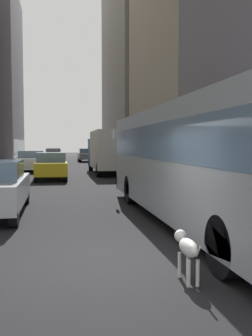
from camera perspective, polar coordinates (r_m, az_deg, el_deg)
The scene contains 12 objects.
ground_plane at distance 41.65m, azimuth -9.19°, elevation 0.59°, with size 120.00×120.00×0.00m, color black.
sidewalk_left at distance 41.90m, azimuth -17.00°, elevation 0.61°, with size 2.40×110.00×0.15m, color gray.
sidewalk_right at distance 42.16m, azimuth -1.42°, elevation 0.78°, with size 2.40×110.00×0.15m, color gray.
building_right_far at distance 58.81m, azimuth 2.52°, elevation 16.84°, with size 9.50×22.61×31.32m.
transit_bus at distance 10.35m, azimuth 10.65°, elevation 1.71°, with size 2.78×11.53×3.05m.
car_white_van at distance 30.46m, azimuth -13.99°, elevation 1.03°, with size 1.92×4.72×1.62m.
car_grey_wagon at distance 47.03m, azimuth -5.93°, elevation 1.96°, with size 1.91×4.78×1.62m.
car_black_suv at distance 51.68m, azimuth -10.78°, elevation 2.05°, with size 1.81×4.33×1.62m.
car_red_coupe at distance 45.40m, azimuth -10.82°, elevation 1.86°, with size 1.80×4.45×1.62m.
car_yellow_taxi at distance 23.31m, azimuth -11.13°, elevation 0.33°, with size 1.82×4.55×1.62m.
box_truck at distance 27.34m, azimuth -2.64°, elevation 2.62°, with size 2.30×7.50×3.05m.
dalmatian_dog at distance 6.05m, azimuth 9.11°, elevation -11.66°, with size 0.22×0.96×0.72m.
Camera 1 is at (-0.93, -6.58, 2.09)m, focal length 40.77 mm.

